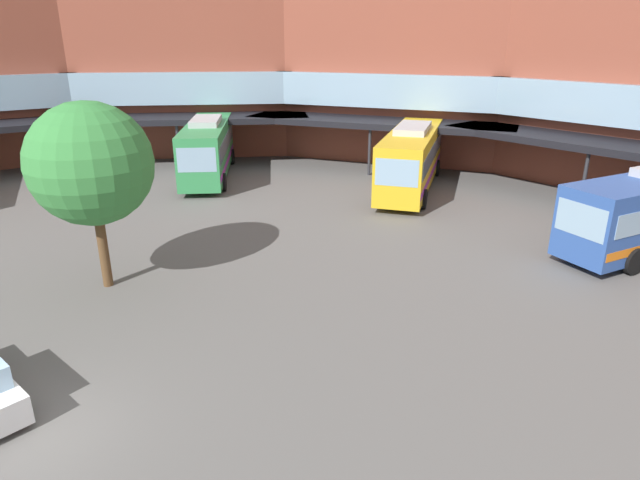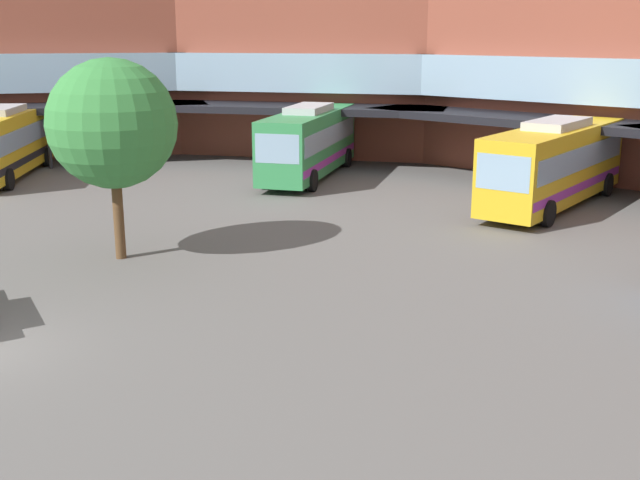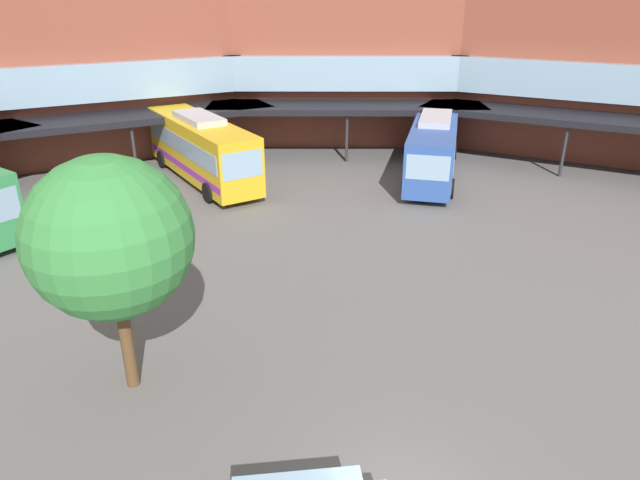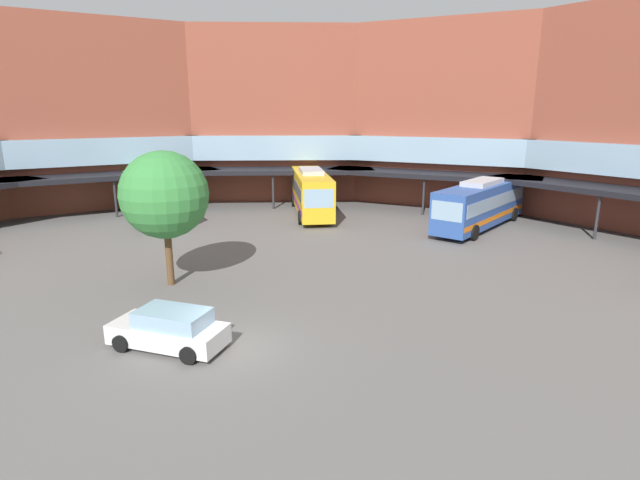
% 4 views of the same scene
% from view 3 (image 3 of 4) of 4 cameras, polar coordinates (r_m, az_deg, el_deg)
% --- Properties ---
extents(station_building, '(76.54, 37.50, 16.41)m').
position_cam_3_polar(station_building, '(32.26, -7.40, 18.77)').
color(station_building, brown).
rests_on(station_building, ground).
extents(bus_1, '(7.68, 11.74, 3.67)m').
position_cam_3_polar(bus_1, '(35.59, 11.30, 9.27)').
color(bus_1, '#2D519E').
rests_on(bus_1, ground).
extents(bus_3, '(6.04, 11.57, 3.92)m').
position_cam_3_polar(bus_3, '(34.64, -11.78, 9.03)').
color(bus_3, gold).
rests_on(bus_3, ground).
extents(plaza_tree, '(4.36, 4.36, 6.86)m').
position_cam_3_polar(plaza_tree, '(15.74, -20.28, 0.16)').
color(plaza_tree, brown).
rests_on(plaza_tree, ground).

